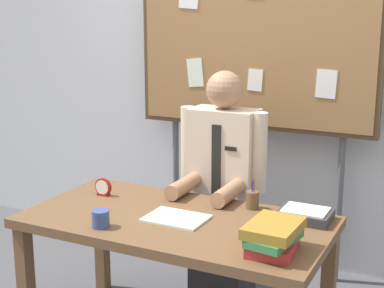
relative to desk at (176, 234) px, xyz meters
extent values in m
cube|color=silver|center=(0.00, 1.29, 0.72)|extent=(6.40, 0.08, 2.70)
cube|color=brown|center=(0.00, 0.00, 0.06)|extent=(1.56, 0.81, 0.05)
cube|color=brown|center=(-0.72, -0.34, -0.30)|extent=(0.07, 0.07, 0.67)
cube|color=brown|center=(-0.72, 0.34, -0.30)|extent=(0.07, 0.07, 0.67)
cube|color=brown|center=(0.72, 0.34, -0.30)|extent=(0.07, 0.07, 0.67)
cube|color=#2D2D33|center=(0.00, 0.61, -0.41)|extent=(0.34, 0.30, 0.44)
cube|color=beige|center=(0.00, 0.61, 0.18)|extent=(0.40, 0.22, 0.75)
sphere|color=#A87A5B|center=(0.00, 0.61, 0.67)|extent=(0.22, 0.22, 0.22)
cylinder|color=beige|center=(-0.23, 0.59, 0.32)|extent=(0.09, 0.09, 0.47)
cylinder|color=beige|center=(0.23, 0.59, 0.32)|extent=(0.09, 0.09, 0.47)
cylinder|color=#A87A5B|center=(-0.14, 0.35, 0.14)|extent=(0.09, 0.30, 0.09)
cylinder|color=#A87A5B|center=(0.14, 0.35, 0.14)|extent=(0.09, 0.30, 0.09)
cube|color=black|center=(0.00, 0.50, 0.24)|extent=(0.06, 0.01, 0.49)
cube|color=black|center=(0.09, 0.50, 0.35)|extent=(0.07, 0.01, 0.02)
cube|color=#4C3823|center=(0.00, 1.09, 0.98)|extent=(1.63, 0.05, 1.25)
cube|color=olive|center=(0.00, 1.08, 0.98)|extent=(1.57, 0.04, 1.19)
cylinder|color=#59595E|center=(-0.60, 1.12, -0.12)|extent=(0.04, 0.04, 1.02)
cylinder|color=#59595E|center=(0.60, 1.12, -0.12)|extent=(0.04, 0.04, 1.02)
cube|color=white|center=(0.49, 1.06, 0.68)|extent=(0.13, 0.00, 0.18)
cube|color=white|center=(0.03, 1.06, 0.68)|extent=(0.11, 0.00, 0.15)
cube|color=silver|center=(-0.41, 1.06, 0.71)|extent=(0.13, 0.00, 0.20)
cube|color=#B22D2D|center=(0.58, -0.18, 0.11)|extent=(0.22, 0.26, 0.05)
cube|color=#337F47|center=(0.59, -0.19, 0.16)|extent=(0.20, 0.29, 0.04)
cube|color=olive|center=(0.58, -0.18, 0.20)|extent=(0.22, 0.29, 0.05)
cube|color=silver|center=(0.01, -0.02, 0.09)|extent=(0.31, 0.23, 0.01)
cylinder|color=maroon|center=(-0.55, 0.14, 0.14)|extent=(0.10, 0.02, 0.10)
cylinder|color=white|center=(-0.55, 0.12, 0.14)|extent=(0.08, 0.00, 0.08)
cube|color=maroon|center=(-0.55, 0.14, 0.09)|extent=(0.07, 0.04, 0.01)
cylinder|color=#334C8C|center=(-0.27, -0.28, 0.13)|extent=(0.09, 0.09, 0.09)
cylinder|color=brown|center=(0.30, 0.31, 0.13)|extent=(0.07, 0.07, 0.09)
cylinder|color=#263399|center=(0.30, 0.30, 0.17)|extent=(0.01, 0.01, 0.15)
cylinder|color=maroon|center=(0.30, 0.32, 0.17)|extent=(0.01, 0.01, 0.15)
cube|color=#333338|center=(0.60, 0.26, 0.11)|extent=(0.26, 0.20, 0.05)
cube|color=white|center=(0.60, 0.26, 0.14)|extent=(0.22, 0.17, 0.01)
camera|label=1|loc=(1.29, -2.42, 1.12)|focal=52.98mm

